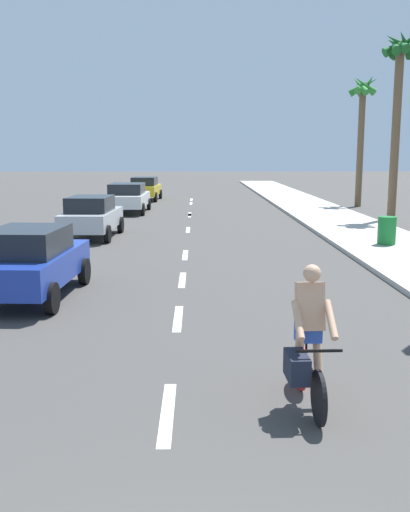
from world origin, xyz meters
TOP-DOWN VIEW (x-y plane):
  - ground_plane at (0.00, 20.00)m, footprint 160.00×160.00m
  - sidewalk_strip at (6.87, 22.00)m, footprint 3.60×80.00m
  - lane_stripe_1 at (0.00, 4.54)m, footprint 0.16×1.80m
  - lane_stripe_2 at (0.00, 8.71)m, footprint 0.16×1.80m
  - lane_stripe_3 at (0.00, 12.19)m, footprint 0.16×1.80m
  - lane_stripe_4 at (0.00, 15.83)m, footprint 0.16×1.80m
  - lane_stripe_5 at (0.00, 21.91)m, footprint 0.16×1.80m
  - lane_stripe_6 at (0.00, 27.60)m, footprint 0.16×1.80m
  - lane_stripe_7 at (0.00, 28.24)m, footprint 0.16×1.80m
  - lane_stripe_8 at (0.00, 34.91)m, footprint 0.16×1.80m
  - lane_stripe_9 at (0.00, 37.94)m, footprint 0.16×1.80m
  - cyclist at (1.73, 4.70)m, footprint 0.63×1.71m
  - parked_car_blue at (-3.28, 10.40)m, footprint 2.01×4.03m
  - parked_car_silver at (-3.60, 19.72)m, footprint 2.01×4.09m
  - parked_car_white at (-3.33, 29.08)m, footprint 2.19×4.64m
  - parked_car_yellow at (-3.12, 37.31)m, footprint 2.11×4.25m
  - palm_tree_far at (9.44, 24.77)m, footprint 1.63×1.79m
  - palm_tree_distant at (9.99, 32.52)m, footprint 1.73×1.85m
  - trash_bin_far at (6.72, 17.04)m, footprint 0.60×0.60m

SIDE VIEW (x-z plane):
  - ground_plane at x=0.00m, z-range 0.00..0.00m
  - lane_stripe_1 at x=0.00m, z-range 0.00..0.01m
  - lane_stripe_2 at x=0.00m, z-range 0.00..0.01m
  - lane_stripe_3 at x=0.00m, z-range 0.00..0.01m
  - lane_stripe_4 at x=0.00m, z-range 0.00..0.01m
  - lane_stripe_5 at x=0.00m, z-range 0.00..0.01m
  - lane_stripe_6 at x=0.00m, z-range 0.00..0.01m
  - lane_stripe_7 at x=0.00m, z-range 0.00..0.01m
  - lane_stripe_8 at x=0.00m, z-range 0.00..0.01m
  - lane_stripe_9 at x=0.00m, z-range 0.00..0.01m
  - sidewalk_strip at x=6.87m, z-range 0.00..0.14m
  - trash_bin_far at x=6.72m, z-range 0.14..1.07m
  - cyclist at x=1.73m, z-range -0.08..1.74m
  - parked_car_blue at x=-3.28m, z-range 0.05..1.62m
  - parked_car_silver at x=-3.60m, z-range 0.05..1.62m
  - parked_car_yellow at x=-3.12m, z-range 0.05..1.62m
  - parked_car_white at x=-3.33m, z-range 0.06..1.63m
  - palm_tree_distant at x=9.99m, z-range 1.78..9.45m
  - palm_tree_far at x=9.44m, z-range 2.15..10.74m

